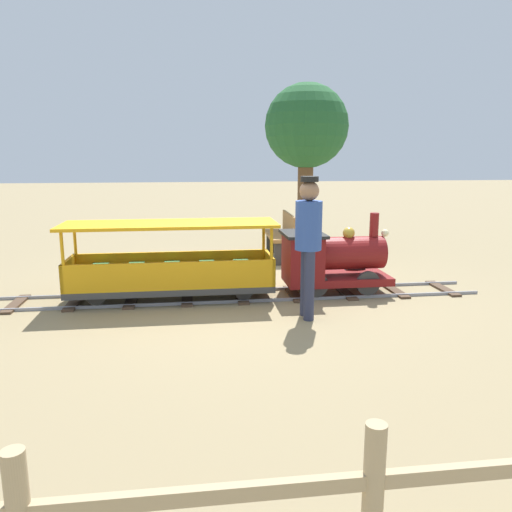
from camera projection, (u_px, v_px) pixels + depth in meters
name	position (u px, v px, depth m)	size (l,w,h in m)	color
ground_plane	(251.00, 297.00, 6.61)	(60.00, 60.00, 0.00)	#8C7A56
track	(241.00, 296.00, 6.59)	(0.77, 6.40, 0.04)	gray
locomotive	(330.00, 259.00, 6.65)	(0.73, 1.45, 1.05)	maroon
passenger_car	(172.00, 268.00, 6.39)	(0.83, 2.70, 0.97)	#3F3F3F
conductor_person	(308.00, 236.00, 5.57)	(0.30, 0.30, 1.62)	#282D47
park_bench	(282.00, 236.00, 9.00)	(1.31, 0.45, 0.82)	olive
oak_tree_near	(306.00, 129.00, 10.14)	(1.71, 1.71, 3.30)	brown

